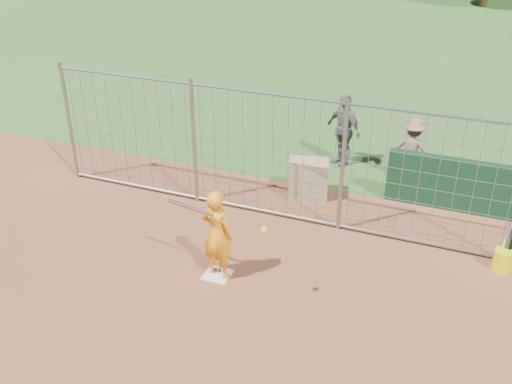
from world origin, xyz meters
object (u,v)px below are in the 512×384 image
at_px(bystander_c, 412,150).
at_px(bucket_with_bats, 504,257).
at_px(equipment_bin, 308,179).
at_px(bystander_b, 343,130).
at_px(batter, 217,235).

xyz_separation_m(bystander_c, bucket_with_bats, (2.00, -2.89, -0.47)).
bearing_deg(equipment_bin, bystander_b, 66.22).
relative_size(batter, bystander_c, 1.11).
height_order(batter, bucket_with_bats, batter).
bearing_deg(bucket_with_bats, bystander_b, 138.78).
height_order(batter, bystander_b, bystander_b).
xyz_separation_m(bystander_b, equipment_bin, (-0.25, -1.85, -0.45)).
relative_size(batter, bucket_with_bats, 1.64).
distance_m(batter, bucket_with_bats, 4.85).
height_order(equipment_bin, bucket_with_bats, bucket_with_bats).
relative_size(bystander_c, bucket_with_bats, 1.48).
bearing_deg(bystander_c, equipment_bin, 47.35).
height_order(batter, equipment_bin, batter).
height_order(batter, bystander_c, batter).
relative_size(bystander_c, equipment_bin, 1.80).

